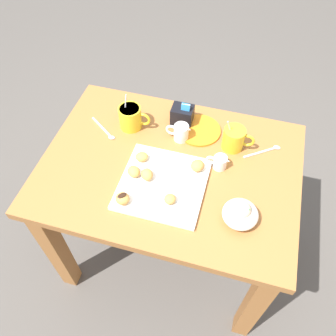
# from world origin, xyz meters

# --- Properties ---
(ground_plane) EXTENTS (8.00, 8.00, 0.00)m
(ground_plane) POSITION_xyz_m (0.00, 0.00, 0.00)
(ground_plane) COLOR #514C47
(dining_table) EXTENTS (1.00, 0.73, 0.74)m
(dining_table) POSITION_xyz_m (0.00, 0.00, 0.59)
(dining_table) COLOR #A36633
(dining_table) RESTS_ON ground_plane
(pastry_plate_square) EXTENTS (0.31, 0.31, 0.02)m
(pastry_plate_square) POSITION_xyz_m (0.00, -0.10, 0.74)
(pastry_plate_square) COLOR white
(pastry_plate_square) RESTS_ON dining_table
(coffee_mug_yellow_left) EXTENTS (0.13, 0.09, 0.15)m
(coffee_mug_yellow_left) POSITION_xyz_m (-0.21, 0.16, 0.79)
(coffee_mug_yellow_left) COLOR yellow
(coffee_mug_yellow_left) RESTS_ON dining_table
(coffee_mug_yellow_right) EXTENTS (0.13, 0.09, 0.15)m
(coffee_mug_yellow_right) POSITION_xyz_m (0.22, 0.16, 0.79)
(coffee_mug_yellow_right) COLOR yellow
(coffee_mug_yellow_right) RESTS_ON dining_table
(cream_pitcher_white) EXTENTS (0.10, 0.06, 0.07)m
(cream_pitcher_white) POSITION_xyz_m (0.00, 0.15, 0.78)
(cream_pitcher_white) COLOR white
(cream_pitcher_white) RESTS_ON dining_table
(sugar_caddy) EXTENTS (0.09, 0.07, 0.11)m
(sugar_caddy) POSITION_xyz_m (-0.01, 0.24, 0.78)
(sugar_caddy) COLOR black
(sugar_caddy) RESTS_ON dining_table
(ice_cream_bowl) EXTENTS (0.12, 0.12, 0.09)m
(ice_cream_bowl) POSITION_xyz_m (0.29, -0.16, 0.78)
(ice_cream_bowl) COLOR white
(ice_cream_bowl) RESTS_ON dining_table
(chocolate_sauce_pitcher) EXTENTS (0.09, 0.05, 0.06)m
(chocolate_sauce_pitcher) POSITION_xyz_m (0.18, 0.05, 0.77)
(chocolate_sauce_pitcher) COLOR white
(chocolate_sauce_pitcher) RESTS_ON dining_table
(saucer_orange_left) EXTENTS (0.18, 0.18, 0.01)m
(saucer_orange_left) POSITION_xyz_m (0.07, 0.21, 0.74)
(saucer_orange_left) COLOR orange
(saucer_orange_left) RESTS_ON dining_table
(loose_spoon_near_saucer) EXTENTS (0.14, 0.10, 0.01)m
(loose_spoon_near_saucer) POSITION_xyz_m (0.35, 0.18, 0.74)
(loose_spoon_near_saucer) COLOR silver
(loose_spoon_near_saucer) RESTS_ON dining_table
(loose_spoon_by_plate) EXTENTS (0.14, 0.10, 0.01)m
(loose_spoon_by_plate) POSITION_xyz_m (-0.31, 0.10, 0.74)
(loose_spoon_by_plate) COLOR silver
(loose_spoon_by_plate) RESTS_ON dining_table
(beignet_0) EXTENTS (0.06, 0.06, 0.03)m
(beignet_0) POSITION_xyz_m (0.05, -0.17, 0.77)
(beignet_0) COLOR #D19347
(beignet_0) RESTS_ON pastry_plate_square
(beignet_1) EXTENTS (0.06, 0.06, 0.03)m
(beignet_1) POSITION_xyz_m (-0.11, -0.01, 0.77)
(beignet_1) COLOR #D19347
(beignet_1) RESTS_ON pastry_plate_square
(beignet_2) EXTENTS (0.07, 0.07, 0.04)m
(beignet_2) POSITION_xyz_m (-0.11, -0.21, 0.77)
(beignet_2) COLOR #D19347
(beignet_2) RESTS_ON pastry_plate_square
(chocolate_drizzle_2) EXTENTS (0.04, 0.04, 0.00)m
(chocolate_drizzle_2) POSITION_xyz_m (-0.11, -0.21, 0.79)
(chocolate_drizzle_2) COLOR black
(chocolate_drizzle_2) RESTS_ON beignet_2
(beignet_3) EXTENTS (0.07, 0.07, 0.04)m
(beignet_3) POSITION_xyz_m (-0.06, -0.09, 0.77)
(beignet_3) COLOR #D19347
(beignet_3) RESTS_ON pastry_plate_square
(beignet_4) EXTENTS (0.07, 0.07, 0.04)m
(beignet_4) POSITION_xyz_m (0.11, -0.00, 0.77)
(beignet_4) COLOR #D19347
(beignet_4) RESTS_ON pastry_plate_square
(beignet_5) EXTENTS (0.07, 0.07, 0.03)m
(beignet_5) POSITION_xyz_m (-0.11, -0.09, 0.77)
(beignet_5) COLOR #D19347
(beignet_5) RESTS_ON pastry_plate_square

